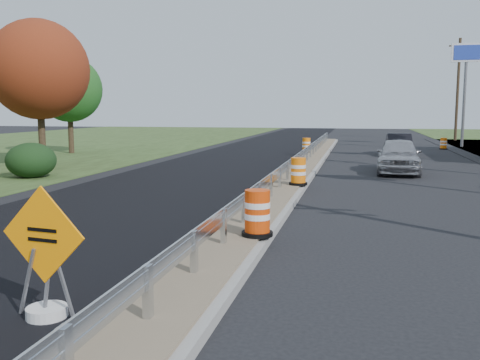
% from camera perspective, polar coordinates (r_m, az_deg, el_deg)
% --- Properties ---
extents(ground, '(140.00, 140.00, 0.00)m').
position_cam_1_polar(ground, '(14.75, 2.07, -3.84)').
color(ground, black).
rests_on(ground, ground).
extents(milled_overlay, '(7.20, 120.00, 0.01)m').
position_cam_1_polar(milled_overlay, '(25.38, -3.64, 0.96)').
color(milled_overlay, black).
rests_on(milled_overlay, ground).
extents(median, '(1.60, 55.00, 0.23)m').
position_cam_1_polar(median, '(22.55, 5.73, 0.37)').
color(median, gray).
rests_on(median, ground).
extents(guardrail, '(0.10, 46.15, 0.72)m').
position_cam_1_polar(guardrail, '(23.48, 6.04, 2.16)').
color(guardrail, silver).
rests_on(guardrail, median).
extents(pylon_sign_north, '(2.20, 0.30, 7.90)m').
position_cam_1_polar(pylon_sign_north, '(45.07, 22.98, 11.49)').
color(pylon_sign_north, slate).
rests_on(pylon_sign_north, ground).
extents(utility_pole_north, '(1.90, 0.26, 9.40)m').
position_cam_1_polar(utility_pole_north, '(54.01, 22.21, 9.14)').
color(utility_pole_north, '#473523').
rests_on(utility_pole_north, ground).
extents(hedge_north, '(2.09, 2.09, 1.52)m').
position_cam_1_polar(hedge_north, '(24.47, -21.39, 1.98)').
color(hedge_north, black).
rests_on(hedge_north, ground).
extents(tree_near_red, '(4.95, 4.95, 7.35)m').
position_cam_1_polar(tree_near_red, '(28.88, -20.67, 10.94)').
color(tree_near_red, '#473523').
rests_on(tree_near_red, ground).
extents(tree_near_back, '(4.29, 4.29, 6.37)m').
position_cam_1_polar(tree_near_back, '(37.23, -17.77, 9.19)').
color(tree_near_back, '#473523').
rests_on(tree_near_back, ground).
extents(caution_sign, '(1.35, 0.57, 1.88)m').
position_cam_1_polar(caution_sign, '(8.06, -20.04, -10.49)').
color(caution_sign, white).
rests_on(caution_sign, ground).
extents(barrel_median_near, '(0.67, 0.67, 0.99)m').
position_cam_1_polar(barrel_median_near, '(11.39, 1.86, -3.63)').
color(barrel_median_near, black).
rests_on(barrel_median_near, median).
extents(barrel_median_mid, '(0.66, 0.66, 0.97)m').
position_cam_1_polar(barrel_median_mid, '(19.19, 6.24, 0.87)').
color(barrel_median_mid, black).
rests_on(barrel_median_mid, median).
extents(barrel_median_far, '(0.62, 0.62, 0.91)m').
position_cam_1_polar(barrel_median_far, '(33.83, 7.09, 3.68)').
color(barrel_median_far, black).
rests_on(barrel_median_far, median).
extents(barrel_shoulder_far, '(0.58, 0.58, 0.85)m').
position_cam_1_polar(barrel_shoulder_far, '(41.99, 20.88, 3.63)').
color(barrel_shoulder_far, black).
rests_on(barrel_shoulder_far, ground).
extents(car_silver, '(2.14, 4.82, 1.61)m').
position_cam_1_polar(car_silver, '(25.70, 16.57, 2.53)').
color(car_silver, '#AAA9AD').
rests_on(car_silver, ground).
extents(car_dark_mid, '(1.49, 4.22, 1.39)m').
position_cam_1_polar(car_dark_mid, '(35.56, 16.61, 3.65)').
color(car_dark_mid, black).
rests_on(car_dark_mid, ground).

